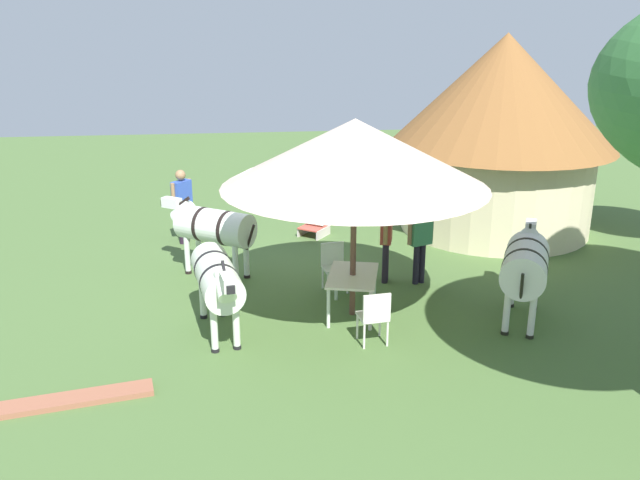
# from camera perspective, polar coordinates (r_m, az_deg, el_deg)

# --- Properties ---
(ground_plane) EXTENTS (36.00, 36.00, 0.00)m
(ground_plane) POSITION_cam_1_polar(r_m,az_deg,el_deg) (13.13, -1.32, -3.34)
(ground_plane) COLOR #486634
(thatched_hut) EXTENTS (5.29, 5.29, 4.59)m
(thatched_hut) POSITION_cam_1_polar(r_m,az_deg,el_deg) (16.28, 15.26, 9.38)
(thatched_hut) COLOR beige
(thatched_hut) RESTS_ON ground_plane
(shade_umbrella) EXTENTS (4.38, 4.38, 3.39)m
(shade_umbrella) POSITION_cam_1_polar(r_m,az_deg,el_deg) (10.74, 3.01, 7.46)
(shade_umbrella) COLOR brown
(shade_umbrella) RESTS_ON ground_plane
(patio_dining_table) EXTENTS (1.44, 1.11, 0.74)m
(patio_dining_table) POSITION_cam_1_polar(r_m,az_deg,el_deg) (11.36, 2.83, -3.41)
(patio_dining_table) COLOR silver
(patio_dining_table) RESTS_ON ground_plane
(patio_chair_west_end) EXTENTS (0.47, 0.49, 0.90)m
(patio_chair_west_end) POSITION_cam_1_polar(r_m,az_deg,el_deg) (10.38, 4.70, -6.39)
(patio_chair_west_end) COLOR silver
(patio_chair_west_end) RESTS_ON ground_plane
(patio_chair_near_hut) EXTENTS (0.48, 0.49, 0.90)m
(patio_chair_near_hut) POSITION_cam_1_polar(r_m,az_deg,el_deg) (12.45, 1.20, -2.01)
(patio_chair_near_hut) COLOR silver
(patio_chair_near_hut) RESTS_ON ground_plane
(guest_beside_umbrella) EXTENTS (0.57, 0.32, 1.64)m
(guest_beside_umbrella) POSITION_cam_1_polar(r_m,az_deg,el_deg) (12.73, 5.73, 0.57)
(guest_beside_umbrella) COLOR #241C2B
(guest_beside_umbrella) RESTS_ON ground_plane
(guest_behind_table) EXTENTS (0.34, 0.54, 1.59)m
(guest_behind_table) POSITION_cam_1_polar(r_m,az_deg,el_deg) (12.73, 8.63, 0.34)
(guest_behind_table) COLOR black
(guest_behind_table) RESTS_ON ground_plane
(standing_watcher) EXTENTS (0.49, 0.46, 1.70)m
(standing_watcher) POSITION_cam_1_polar(r_m,az_deg,el_deg) (15.24, -11.78, 3.43)
(standing_watcher) COLOR black
(standing_watcher) RESTS_ON ground_plane
(striped_lounge_chair) EXTENTS (0.95, 0.90, 0.65)m
(striped_lounge_chair) POSITION_cam_1_polar(r_m,az_deg,el_deg) (15.68, -0.44, 1.34)
(striped_lounge_chair) COLOR #C94C3E
(striped_lounge_chair) RESTS_ON ground_plane
(zebra_nearest_camera) EXTENTS (2.35, 0.92, 1.50)m
(zebra_nearest_camera) POSITION_cam_1_polar(r_m,az_deg,el_deg) (10.64, -8.81, -3.32)
(zebra_nearest_camera) COLOR silver
(zebra_nearest_camera) RESTS_ON ground_plane
(zebra_by_umbrella) EXTENTS (1.51, 1.92, 1.55)m
(zebra_by_umbrella) POSITION_cam_1_polar(r_m,az_deg,el_deg) (13.14, -9.20, 1.14)
(zebra_by_umbrella) COLOR silver
(zebra_by_umbrella) RESTS_ON ground_plane
(zebra_toward_hut) EXTENTS (2.03, 1.32, 1.56)m
(zebra_toward_hut) POSITION_cam_1_polar(r_m,az_deg,el_deg) (11.50, 17.25, -1.97)
(zebra_toward_hut) COLOR silver
(zebra_toward_hut) RESTS_ON ground_plane
(brick_patio_kerb) EXTENTS (0.89, 2.82, 0.08)m
(brick_patio_kerb) POSITION_cam_1_polar(r_m,az_deg,el_deg) (9.74, -22.59, -12.88)
(brick_patio_kerb) COLOR #985A42
(brick_patio_kerb) RESTS_ON ground_plane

